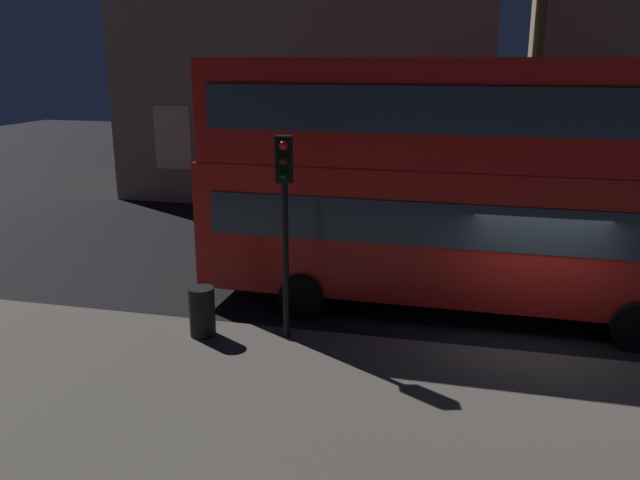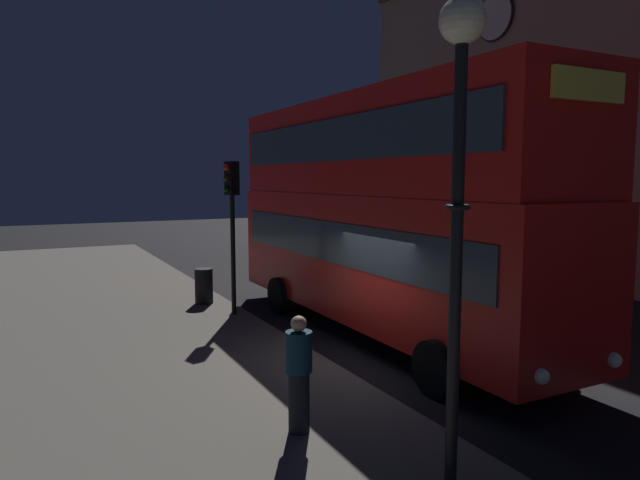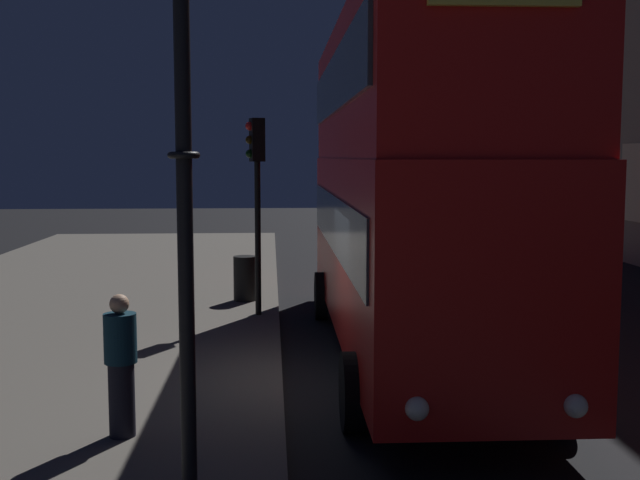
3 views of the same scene
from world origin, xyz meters
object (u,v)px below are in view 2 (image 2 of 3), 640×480
at_px(double_decker_bus, 379,205).
at_px(litter_bin, 204,286).
at_px(street_lamp, 459,133).
at_px(traffic_light_near_kerb, 232,205).
at_px(pedestrian, 299,373).

bearing_deg(double_decker_bus, litter_bin, -147.58).
relative_size(double_decker_bus, street_lamp, 2.02).
height_order(traffic_light_near_kerb, pedestrian, traffic_light_near_kerb).
height_order(double_decker_bus, traffic_light_near_kerb, double_decker_bus).
distance_m(traffic_light_near_kerb, street_lamp, 9.00).
relative_size(double_decker_bus, pedestrian, 6.66).
xyz_separation_m(pedestrian, litter_bin, (-8.52, 1.12, -0.34)).
height_order(street_lamp, litter_bin, street_lamp).
xyz_separation_m(double_decker_bus, traffic_light_near_kerb, (-2.92, -2.53, -0.07)).
bearing_deg(street_lamp, litter_bin, 179.16).
distance_m(street_lamp, pedestrian, 3.86).
height_order(street_lamp, pedestrian, street_lamp).
xyz_separation_m(street_lamp, litter_bin, (-10.54, 0.16, -3.49)).
distance_m(double_decker_bus, litter_bin, 5.87).
bearing_deg(pedestrian, traffic_light_near_kerb, 121.84).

